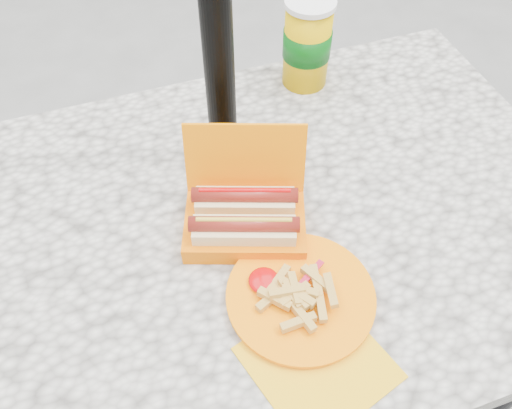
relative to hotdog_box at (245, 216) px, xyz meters
name	(u,v)px	position (x,y,z in m)	size (l,w,h in m)	color
ground	(254,382)	(0.02, 0.02, -0.79)	(60.00, 60.00, 0.00)	slate
picnic_table	(253,255)	(0.02, 0.02, -0.14)	(1.20, 0.80, 0.75)	beige
hotdog_box	(245,216)	(0.00, 0.00, 0.00)	(0.24, 0.22, 0.16)	#FF7E00
fries_plate	(301,301)	(0.03, -0.16, -0.02)	(0.24, 0.33, 0.04)	#EEAF11
soda_cup	(307,43)	(0.24, 0.34, 0.06)	(0.10, 0.10, 0.19)	#E2AD00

